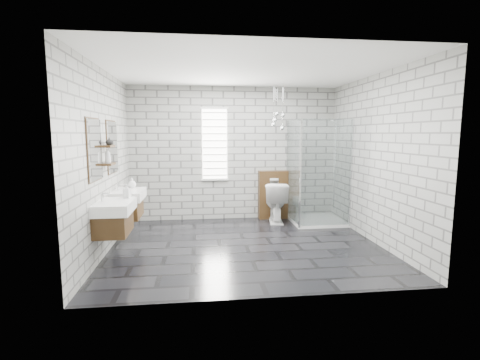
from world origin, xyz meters
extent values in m
cube|color=black|center=(0.00, 0.00, -0.01)|extent=(4.20, 3.60, 0.02)
cube|color=white|center=(0.00, 0.00, 2.71)|extent=(4.20, 3.60, 0.02)
cube|color=#9FA09A|center=(0.00, 1.81, 1.35)|extent=(4.20, 0.02, 2.70)
cube|color=#9FA09A|center=(0.00, -1.81, 1.35)|extent=(4.20, 0.02, 2.70)
cube|color=#9FA09A|center=(-2.11, 0.00, 1.35)|extent=(0.02, 3.60, 2.70)
cube|color=#9FA09A|center=(2.11, 0.00, 1.35)|extent=(0.02, 3.60, 2.70)
cube|color=#432C14|center=(-1.89, -0.51, 0.55)|extent=(0.42, 0.62, 0.30)
cube|color=silver|center=(-1.69, -0.51, 0.58)|extent=(0.02, 0.35, 0.01)
cube|color=white|center=(-1.87, -0.51, 0.77)|extent=(0.47, 0.70, 0.15)
cylinder|color=silver|center=(-2.02, -0.51, 0.91)|extent=(0.04, 0.04, 0.12)
cylinder|color=silver|center=(-1.97, -0.51, 0.96)|extent=(0.10, 0.02, 0.02)
cube|color=white|center=(-2.08, -0.51, 1.55)|extent=(0.03, 0.55, 0.80)
cube|color=#432C14|center=(-2.09, -0.51, 1.55)|extent=(0.01, 0.59, 0.84)
cube|color=#432C14|center=(-1.89, 0.44, 0.55)|extent=(0.42, 0.62, 0.30)
cube|color=silver|center=(-1.69, 0.44, 0.58)|extent=(0.02, 0.35, 0.01)
cube|color=white|center=(-1.87, 0.44, 0.77)|extent=(0.47, 0.70, 0.15)
cylinder|color=silver|center=(-2.02, 0.44, 0.91)|extent=(0.04, 0.04, 0.12)
cylinder|color=silver|center=(-1.97, 0.44, 0.96)|extent=(0.10, 0.02, 0.02)
cube|color=white|center=(-2.08, 0.44, 1.55)|extent=(0.03, 0.55, 0.80)
cube|color=#432C14|center=(-2.09, 0.44, 1.55)|extent=(0.01, 0.59, 0.84)
cube|color=#432C14|center=(-2.03, -0.05, 1.32)|extent=(0.14, 0.30, 0.03)
cube|color=#432C14|center=(-2.03, -0.05, 1.58)|extent=(0.14, 0.30, 0.03)
cube|color=white|center=(-0.40, 1.79, 1.55)|extent=(0.50, 0.02, 1.40)
cube|color=silver|center=(-0.40, 1.77, 2.27)|extent=(0.56, 0.04, 0.04)
cube|color=silver|center=(-0.40, 1.77, 0.83)|extent=(0.56, 0.04, 0.04)
cube|color=silver|center=(-0.40, 1.77, 0.92)|extent=(0.48, 0.01, 0.02)
cube|color=silver|center=(-0.40, 1.77, 1.06)|extent=(0.48, 0.01, 0.02)
cube|color=silver|center=(-0.40, 1.77, 1.20)|extent=(0.48, 0.01, 0.02)
cube|color=silver|center=(-0.40, 1.77, 1.34)|extent=(0.48, 0.01, 0.02)
cube|color=silver|center=(-0.40, 1.77, 1.48)|extent=(0.48, 0.01, 0.02)
cube|color=silver|center=(-0.40, 1.77, 1.62)|extent=(0.48, 0.01, 0.02)
cube|color=silver|center=(-0.40, 1.77, 1.76)|extent=(0.48, 0.01, 0.02)
cube|color=silver|center=(-0.40, 1.77, 1.90)|extent=(0.48, 0.01, 0.02)
cube|color=silver|center=(-0.40, 1.77, 2.04)|extent=(0.48, 0.01, 0.03)
cube|color=silver|center=(-0.40, 1.77, 2.18)|extent=(0.48, 0.01, 0.03)
cube|color=#432C14|center=(0.80, 1.70, 0.50)|extent=(0.60, 0.20, 1.00)
cube|color=silver|center=(0.80, 1.60, 0.80)|extent=(0.18, 0.01, 0.12)
cube|color=white|center=(1.60, 1.30, 0.03)|extent=(1.00, 1.00, 0.06)
cube|color=silver|center=(1.60, 0.81, 1.03)|extent=(1.00, 0.01, 2.00)
cube|color=silver|center=(1.11, 1.30, 1.03)|extent=(0.01, 1.00, 2.00)
cube|color=silver|center=(1.11, 0.81, 1.03)|extent=(0.03, 0.03, 2.00)
cube|color=silver|center=(2.08, 0.81, 1.03)|extent=(0.03, 0.03, 2.00)
cylinder|color=silver|center=(2.04, 1.50, 1.10)|extent=(0.02, 0.02, 1.80)
cylinder|color=silver|center=(1.96, 1.50, 2.02)|extent=(0.14, 0.14, 0.02)
sphere|color=silver|center=(0.70, 1.28, 1.93)|extent=(0.09, 0.09, 0.09)
cylinder|color=silver|center=(0.70, 1.28, 2.34)|extent=(0.01, 0.01, 0.72)
sphere|color=silver|center=(0.88, 1.32, 1.86)|extent=(0.09, 0.09, 0.09)
cylinder|color=silver|center=(0.88, 1.32, 2.30)|extent=(0.01, 0.01, 0.79)
sphere|color=silver|center=(0.80, 1.46, 2.15)|extent=(0.09, 0.09, 0.09)
cylinder|color=silver|center=(0.80, 1.46, 2.45)|extent=(0.01, 0.01, 0.51)
sphere|color=silver|center=(0.75, 1.39, 2.02)|extent=(0.09, 0.09, 0.09)
cylinder|color=silver|center=(0.75, 1.39, 2.38)|extent=(0.01, 0.01, 0.63)
sphere|color=silver|center=(0.91, 1.39, 2.12)|extent=(0.09, 0.09, 0.09)
cylinder|color=silver|center=(0.91, 1.39, 2.43)|extent=(0.01, 0.01, 0.54)
imported|color=white|center=(0.80, 1.45, 0.40)|extent=(0.55, 0.84, 0.80)
imported|color=#B2B2B2|center=(-1.75, -0.25, 0.95)|extent=(0.11, 0.11, 0.20)
imported|color=#B2B2B2|center=(-1.85, 0.69, 0.93)|extent=(0.15, 0.15, 0.17)
imported|color=#B2B2B2|center=(-2.02, -0.12, 1.45)|extent=(0.09, 0.09, 0.22)
imported|color=#B2B2B2|center=(-2.02, 0.01, 1.65)|extent=(0.12, 0.12, 0.11)
camera|label=1|loc=(-0.72, -5.29, 1.76)|focal=26.00mm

